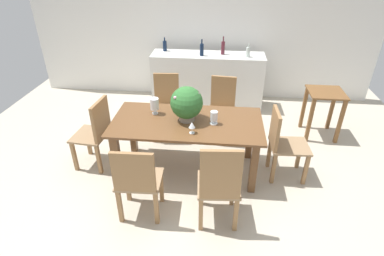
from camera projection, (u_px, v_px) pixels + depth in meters
ground_plane at (187, 172)px, 4.08m from camera, size 7.04×7.04×0.00m
back_wall at (202, 28)px, 5.65m from camera, size 6.40×0.10×2.60m
dining_table at (187, 129)px, 3.85m from camera, size 1.86×0.92×0.73m
chair_head_end at (96, 130)px, 3.98m from camera, size 0.46×0.49×0.95m
chair_foot_end at (282, 141)px, 3.79m from camera, size 0.48×0.43×0.93m
chair_far_right at (222, 106)px, 4.63m from camera, size 0.44×0.46×0.95m
chair_far_left at (166, 103)px, 4.71m from camera, size 0.45×0.49×0.96m
chair_near_left at (137, 180)px, 3.15m from camera, size 0.48×0.42×0.92m
chair_near_right at (219, 184)px, 3.05m from camera, size 0.46×0.48×1.02m
flower_centerpiece at (187, 103)px, 3.69m from camera, size 0.40×0.40×0.44m
crystal_vase_left at (214, 117)px, 3.68m from camera, size 0.10×0.10×0.17m
crystal_vase_center_near at (155, 104)px, 3.89m from camera, size 0.11×0.11×0.21m
wine_glass at (192, 125)px, 3.49m from camera, size 0.07×0.07×0.14m
kitchen_counter at (207, 80)px, 5.60m from camera, size 1.98×0.52×0.97m
wine_bottle_dark at (248, 52)px, 5.19m from camera, size 0.07×0.07×0.22m
wine_bottle_green at (165, 46)px, 5.49m from camera, size 0.07×0.07×0.24m
wine_bottle_amber at (223, 48)px, 5.31m from camera, size 0.06×0.06×0.31m
wine_bottle_clear at (202, 49)px, 5.25m from camera, size 0.07×0.07×0.28m
side_table at (324, 104)px, 4.65m from camera, size 0.51×0.51×0.74m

